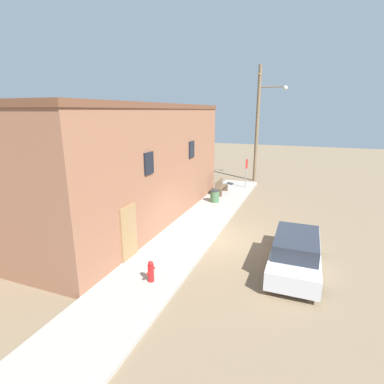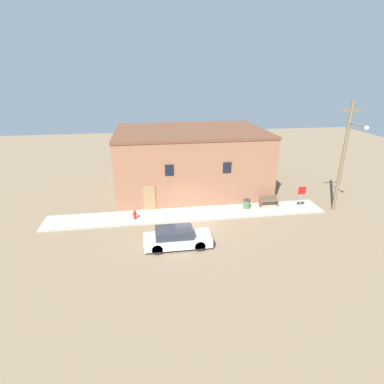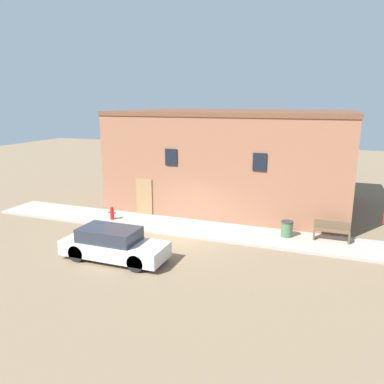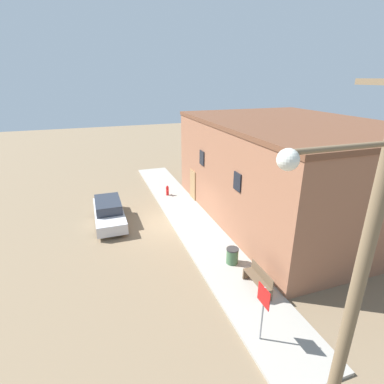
{
  "view_description": "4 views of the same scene",
  "coord_description": "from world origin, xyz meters",
  "px_view_note": "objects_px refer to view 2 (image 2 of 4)",
  "views": [
    {
      "loc": [
        -12.03,
        -3.5,
        5.62
      ],
      "look_at": [
        0.32,
        1.28,
        2.0
      ],
      "focal_mm": 28.0,
      "sensor_mm": 36.0,
      "label": 1
    },
    {
      "loc": [
        -3.01,
        -20.73,
        10.77
      ],
      "look_at": [
        0.32,
        1.28,
        2.0
      ],
      "focal_mm": 28.0,
      "sensor_mm": 36.0,
      "label": 2
    },
    {
      "loc": [
        6.81,
        -16.0,
        6.47
      ],
      "look_at": [
        0.32,
        1.28,
        2.0
      ],
      "focal_mm": 35.0,
      "sensor_mm": 36.0,
      "label": 3
    },
    {
      "loc": [
        15.75,
        -4.08,
        8.31
      ],
      "look_at": [
        0.32,
        1.28,
        2.0
      ],
      "focal_mm": 28.0,
      "sensor_mm": 36.0,
      "label": 4
    }
  ],
  "objects_px": {
    "trash_bin": "(247,204)",
    "utility_pole": "(344,156)",
    "fire_hydrant": "(135,215)",
    "stop_sign": "(302,194)",
    "parked_car": "(177,238)",
    "bench": "(269,201)"
  },
  "relations": [
    {
      "from": "trash_bin",
      "to": "utility_pole",
      "type": "height_order",
      "value": "utility_pole"
    },
    {
      "from": "parked_car",
      "to": "bench",
      "type": "bearing_deg",
      "value": 31.53
    },
    {
      "from": "trash_bin",
      "to": "utility_pole",
      "type": "relative_size",
      "value": 0.09
    },
    {
      "from": "bench",
      "to": "parked_car",
      "type": "xyz_separation_m",
      "value": [
        -8.54,
        -5.24,
        0.08
      ]
    },
    {
      "from": "utility_pole",
      "to": "stop_sign",
      "type": "bearing_deg",
      "value": 175.76
    },
    {
      "from": "fire_hydrant",
      "to": "bench",
      "type": "xyz_separation_m",
      "value": [
        11.39,
        0.84,
        0.1
      ]
    },
    {
      "from": "fire_hydrant",
      "to": "parked_car",
      "type": "relative_size",
      "value": 0.16
    },
    {
      "from": "stop_sign",
      "to": "bench",
      "type": "height_order",
      "value": "stop_sign"
    },
    {
      "from": "stop_sign",
      "to": "bench",
      "type": "xyz_separation_m",
      "value": [
        -2.24,
        1.26,
        -1.0
      ]
    },
    {
      "from": "trash_bin",
      "to": "utility_pole",
      "type": "xyz_separation_m",
      "value": [
        7.3,
        -1.31,
        4.27
      ]
    },
    {
      "from": "fire_hydrant",
      "to": "stop_sign",
      "type": "relative_size",
      "value": 0.35
    },
    {
      "from": "bench",
      "to": "fire_hydrant",
      "type": "bearing_deg",
      "value": -175.78
    },
    {
      "from": "trash_bin",
      "to": "bench",
      "type": "bearing_deg",
      "value": 5.07
    },
    {
      "from": "fire_hydrant",
      "to": "utility_pole",
      "type": "bearing_deg",
      "value": -2.22
    },
    {
      "from": "fire_hydrant",
      "to": "bench",
      "type": "height_order",
      "value": "bench"
    },
    {
      "from": "fire_hydrant",
      "to": "bench",
      "type": "bearing_deg",
      "value": 4.22
    },
    {
      "from": "bench",
      "to": "trash_bin",
      "type": "xyz_separation_m",
      "value": [
        -2.02,
        -0.18,
        -0.08
      ]
    },
    {
      "from": "parked_car",
      "to": "fire_hydrant",
      "type": "bearing_deg",
      "value": 122.99
    },
    {
      "from": "bench",
      "to": "trash_bin",
      "type": "height_order",
      "value": "bench"
    },
    {
      "from": "bench",
      "to": "parked_car",
      "type": "distance_m",
      "value": 10.01
    },
    {
      "from": "fire_hydrant",
      "to": "parked_car",
      "type": "distance_m",
      "value": 5.24
    },
    {
      "from": "parked_car",
      "to": "utility_pole",
      "type": "bearing_deg",
      "value": 15.19
    }
  ]
}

